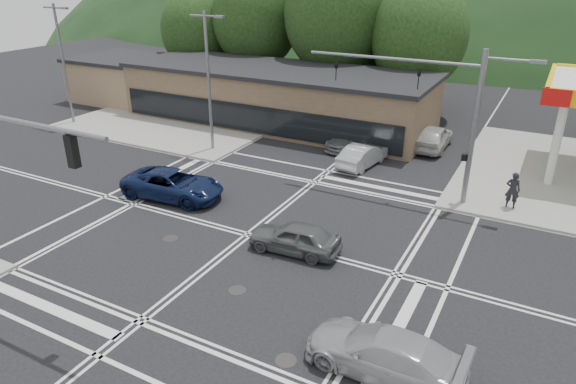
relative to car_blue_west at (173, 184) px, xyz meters
The scene contains 20 objects.
ground 6.11m from the car_blue_west, 16.17° to the right, with size 120.00×120.00×0.00m, color black.
sidewalk_nw 16.19m from the car_blue_west, 124.59° to the left, with size 16.00×16.00×0.15m, color gray.
commercial_row 15.52m from the car_blue_west, 98.11° to the left, with size 24.00×8.00×4.00m, color brown.
commercial_nw 23.79m from the car_blue_west, 139.89° to the left, with size 8.00×7.00×3.60m, color #846B4F.
hill_north 88.51m from the car_blue_west, 86.23° to the left, with size 252.00×126.00×140.00m, color black.
tree_n_a 24.60m from the car_blue_west, 110.14° to the left, with size 8.00×8.00×11.75m.
tree_n_b 23.39m from the car_blue_west, 90.46° to the left, with size 9.00×9.00×12.98m.
tree_n_c 24.02m from the car_blue_west, 73.01° to the left, with size 7.60×7.60×10.87m.
tree_n_d 26.10m from the car_blue_west, 123.64° to the left, with size 6.80×6.80×9.76m.
tree_n_e 27.34m from the car_blue_west, 81.74° to the left, with size 8.40×8.40×11.98m.
streetlight_nw 8.87m from the car_blue_west, 109.72° to the left, with size 2.50×0.25×9.00m.
streetlight_w 18.21m from the car_blue_west, 155.60° to the left, with size 2.50×0.25×9.00m.
signal_mast_ne 14.96m from the car_blue_west, 27.03° to the left, with size 11.65×0.30×8.00m.
car_blue_west is the anchor object (origin of this frame).
car_grey_center 8.65m from the car_blue_west, 13.28° to the right, with size 1.64×4.07×1.39m, color #525557.
car_silver_east 15.92m from the car_blue_west, 26.85° to the right, with size 2.05×5.03×1.46m, color #9B9DA1.
car_queue_a 11.85m from the car_blue_west, 51.74° to the left, with size 1.49×4.28×1.41m, color #A2A5A9.
car_queue_b 18.03m from the car_blue_west, 54.57° to the left, with size 1.93×4.81×1.64m, color #B2B2AE.
car_northbound 13.33m from the car_blue_west, 66.49° to the left, with size 1.87×4.60×1.33m, color slate.
pedestrian 17.70m from the car_blue_west, 23.13° to the left, with size 0.70×0.46×1.92m, color black.
Camera 1 is at (11.59, -17.76, 11.65)m, focal length 32.00 mm.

